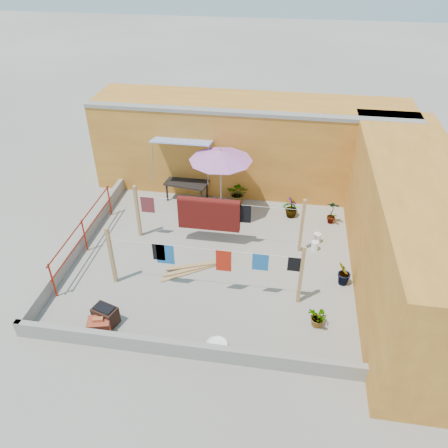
{
  "coord_description": "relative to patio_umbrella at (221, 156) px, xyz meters",
  "views": [
    {
      "loc": [
        1.88,
        -9.89,
        8.2
      ],
      "look_at": [
        0.27,
        0.3,
        1.07
      ],
      "focal_mm": 35.0,
      "sensor_mm": 36.0,
      "label": 1
    }
  ],
  "objects": [
    {
      "name": "plant_right_b",
      "position": [
        3.87,
        -2.95,
        -1.79
      ],
      "size": [
        0.43,
        0.5,
        0.79
      ],
      "primitive_type": "imported",
      "rotation": [
        0.0,
        0.0,
        4.51
      ],
      "color": "#1F5E1A",
      "rests_on": "ground"
    },
    {
      "name": "parapet_left",
      "position": [
        -3.91,
        -2.4,
        -1.97
      ],
      "size": [
        0.16,
        7.3,
        0.44
      ],
      "primitive_type": "cube",
      "color": "gray",
      "rests_on": "ground"
    },
    {
      "name": "wall_back",
      "position": [
        0.66,
        2.3,
        -0.58
      ],
      "size": [
        11.0,
        3.27,
        3.21
      ],
      "color": "orange",
      "rests_on": "ground"
    },
    {
      "name": "plant_right_a",
      "position": [
        3.68,
        0.06,
        -1.76
      ],
      "size": [
        0.52,
        0.41,
        0.86
      ],
      "primitive_type": "imported",
      "rotation": [
        0.0,
        0.0,
        2.88
      ],
      "color": "#1F5E1A",
      "rests_on": "ground"
    },
    {
      "name": "clothesline_rig",
      "position": [
        -0.05,
        -1.82,
        -1.18
      ],
      "size": [
        5.09,
        2.35,
        1.8
      ],
      "color": "tan",
      "rests_on": "ground"
    },
    {
      "name": "brazier",
      "position": [
        -2.01,
        -5.29,
        -1.93
      ],
      "size": [
        0.67,
        0.55,
        0.52
      ],
      "color": "black",
      "rests_on": "ground"
    },
    {
      "name": "plant_back_b",
      "position": [
        2.36,
        0.24,
        -1.83
      ],
      "size": [
        0.44,
        0.44,
        0.71
      ],
      "primitive_type": "imported",
      "rotation": [
        0.0,
        0.0,
        1.69
      ],
      "color": "#1F5E1A",
      "rests_on": "ground"
    },
    {
      "name": "plant_right_c",
      "position": [
        3.16,
        -4.58,
        -1.91
      ],
      "size": [
        0.65,
        0.66,
        0.55
      ],
      "primitive_type": "imported",
      "rotation": [
        0.0,
        0.0,
        5.44
      ],
      "color": "#1F5E1A",
      "rests_on": "ground"
    },
    {
      "name": "parapet_front",
      "position": [
        0.17,
        -5.98,
        -1.97
      ],
      "size": [
        8.3,
        0.16,
        0.44
      ],
      "primitive_type": "cube",
      "color": "gray",
      "rests_on": "ground"
    },
    {
      "name": "red_railing",
      "position": [
        -3.68,
        -2.6,
        -1.47
      ],
      "size": [
        0.05,
        4.2,
        1.1
      ],
      "color": "#9E200F",
      "rests_on": "ground"
    },
    {
      "name": "patio_umbrella",
      "position": [
        0.0,
        0.0,
        0.0
      ],
      "size": [
        2.4,
        2.4,
        2.44
      ],
      "color": "gray",
      "rests_on": "ground"
    },
    {
      "name": "green_hose",
      "position": [
        2.3,
        0.8,
        -2.16
      ],
      "size": [
        0.47,
        0.47,
        0.07
      ],
      "color": "#197221",
      "rests_on": "ground"
    },
    {
      "name": "wall_right",
      "position": [
        5.37,
        -2.4,
        -0.59
      ],
      "size": [
        2.4,
        9.0,
        3.2
      ],
      "primitive_type": "cube",
      "color": "orange",
      "rests_on": "ground"
    },
    {
      "name": "water_jug_a",
      "position": [
        3.13,
        -1.49,
        -2.04
      ],
      "size": [
        0.22,
        0.22,
        0.34
      ],
      "color": "white",
      "rests_on": "ground"
    },
    {
      "name": "outdoor_table",
      "position": [
        -1.36,
        0.8,
        -1.56
      ],
      "size": [
        1.57,
        0.94,
        0.69
      ],
      "color": "black",
      "rests_on": "ground"
    },
    {
      "name": "white_basin",
      "position": [
        0.82,
        -5.6,
        -2.14
      ],
      "size": [
        0.52,
        0.52,
        0.09
      ],
      "color": "white",
      "rests_on": "ground"
    },
    {
      "name": "lumber_pile",
      "position": [
        -0.28,
        -2.99,
        -2.13
      ],
      "size": [
        1.84,
        1.2,
        0.12
      ],
      "color": "tan",
      "rests_on": "ground"
    },
    {
      "name": "ground",
      "position": [
        0.17,
        -2.4,
        -2.19
      ],
      "size": [
        80.0,
        80.0,
        0.0
      ],
      "primitive_type": "plane",
      "color": "#9E998E",
      "rests_on": "ground"
    },
    {
      "name": "brick_stack",
      "position": [
        -2.05,
        -5.6,
        -1.99
      ],
      "size": [
        0.61,
        0.5,
        0.46
      ],
      "color": "#AD4128",
      "rests_on": "ground"
    },
    {
      "name": "water_jug_b",
      "position": [
        3.2,
        -1.09,
        -2.03
      ],
      "size": [
        0.23,
        0.23,
        0.36
      ],
      "color": "white",
      "rests_on": "ground"
    },
    {
      "name": "plant_back_a",
      "position": [
        0.48,
        0.8,
        -1.78
      ],
      "size": [
        0.79,
        0.7,
        0.83
      ],
      "primitive_type": "imported",
      "rotation": [
        0.0,
        0.0,
        -0.07
      ],
      "color": "#1F5E1A",
      "rests_on": "ground"
    }
  ]
}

